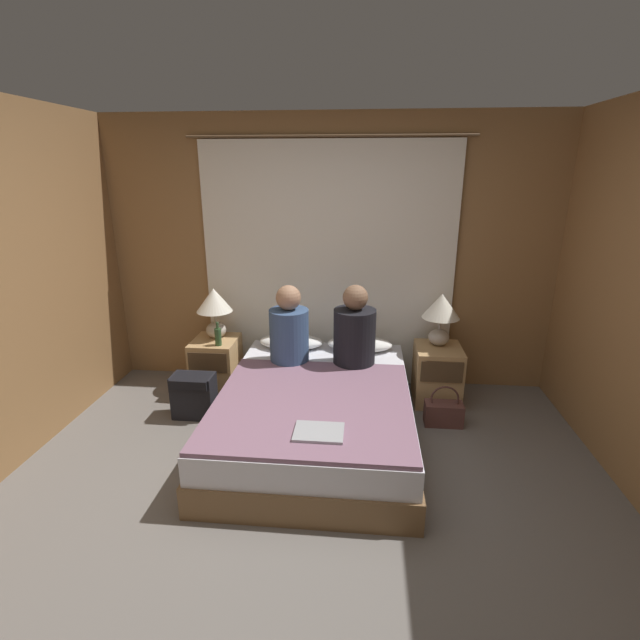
{
  "coord_description": "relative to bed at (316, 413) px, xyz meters",
  "views": [
    {
      "loc": [
        0.34,
        -2.19,
        2.02
      ],
      "look_at": [
        0.0,
        1.3,
        0.87
      ],
      "focal_mm": 26.0,
      "sensor_mm": 36.0,
      "label": 1
    }
  ],
  "objects": [
    {
      "name": "person_left_in_bed",
      "position": [
        -0.28,
        0.47,
        0.5
      ],
      "size": [
        0.33,
        0.33,
        0.69
      ],
      "color": "#38517A",
      "rests_on": "bed"
    },
    {
      "name": "pillow_right",
      "position": [
        0.32,
        0.81,
        0.28
      ],
      "size": [
        0.6,
        0.3,
        0.12
      ],
      "color": "white",
      "rests_on": "bed"
    },
    {
      "name": "nightstand_left",
      "position": [
        -1.02,
        0.71,
        0.05
      ],
      "size": [
        0.4,
        0.45,
        0.52
      ],
      "color": "tan",
      "rests_on": "ground_plane"
    },
    {
      "name": "lamp_left",
      "position": [
        -1.02,
        0.78,
        0.62
      ],
      "size": [
        0.33,
        0.33,
        0.47
      ],
      "color": "#B2A899",
      "rests_on": "nightstand_left"
    },
    {
      "name": "nightstand_right",
      "position": [
        1.02,
        0.71,
        0.05
      ],
      "size": [
        0.4,
        0.45,
        0.52
      ],
      "color": "tan",
      "rests_on": "ground_plane"
    },
    {
      "name": "ground_plane",
      "position": [
        0.0,
        -0.99,
        -0.21
      ],
      "size": [
        16.0,
        16.0,
        0.0
      ],
      "primitive_type": "plane",
      "color": "#66605B"
    },
    {
      "name": "bed",
      "position": [
        0.0,
        0.0,
        0.0
      ],
      "size": [
        1.45,
        2.0,
        0.42
      ],
      "color": "brown",
      "rests_on": "ground_plane"
    },
    {
      "name": "laptop_on_bed",
      "position": [
        0.09,
        -0.68,
        0.25
      ],
      "size": [
        0.31,
        0.23,
        0.02
      ],
      "color": "#9EA0A5",
      "rests_on": "blanket_on_bed"
    },
    {
      "name": "pillow_left",
      "position": [
        -0.32,
        0.81,
        0.28
      ],
      "size": [
        0.6,
        0.3,
        0.12
      ],
      "color": "white",
      "rests_on": "bed"
    },
    {
      "name": "handbag_on_floor",
      "position": [
        1.03,
        0.29,
        -0.1
      ],
      "size": [
        0.31,
        0.16,
        0.35
      ],
      "color": "brown",
      "rests_on": "ground_plane"
    },
    {
      "name": "person_right_in_bed",
      "position": [
        0.27,
        0.47,
        0.51
      ],
      "size": [
        0.35,
        0.35,
        0.7
      ],
      "color": "black",
      "rests_on": "bed"
    },
    {
      "name": "blanket_on_bed",
      "position": [
        0.0,
        -0.27,
        0.23
      ],
      "size": [
        1.39,
        1.41,
        0.03
      ],
      "color": "slate",
      "rests_on": "bed"
    },
    {
      "name": "lamp_right",
      "position": [
        1.02,
        0.78,
        0.62
      ],
      "size": [
        0.33,
        0.33,
        0.47
      ],
      "color": "#B2A899",
      "rests_on": "nightstand_right"
    },
    {
      "name": "wall_back",
      "position": [
        0.0,
        1.12,
        1.04
      ],
      "size": [
        4.26,
        0.06,
        2.5
      ],
      "color": "olive",
      "rests_on": "ground_plane"
    },
    {
      "name": "backpack_on_floor",
      "position": [
        -1.07,
        0.22,
        0.0
      ],
      "size": [
        0.35,
        0.23,
        0.38
      ],
      "color": "black",
      "rests_on": "ground_plane"
    },
    {
      "name": "beer_bottle_on_left_stand",
      "position": [
        -0.94,
        0.58,
        0.39
      ],
      "size": [
        0.06,
        0.06,
        0.22
      ],
      "color": "#2D4C28",
      "rests_on": "nightstand_left"
    },
    {
      "name": "curtain_panel",
      "position": [
        0.0,
        1.05,
        0.94
      ],
      "size": [
        2.52,
        0.03,
        2.3
      ],
      "color": "white",
      "rests_on": "ground_plane"
    }
  ]
}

